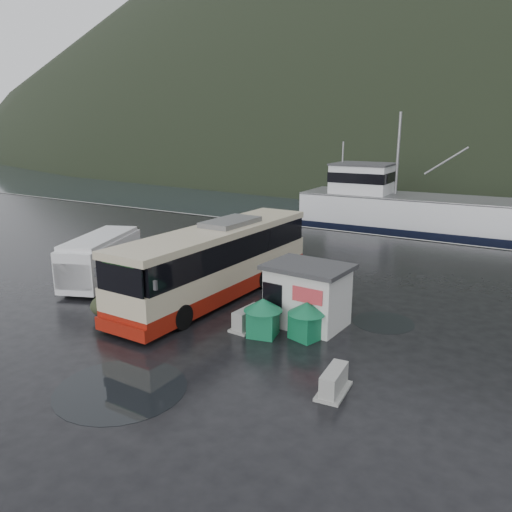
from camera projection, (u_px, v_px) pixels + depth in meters
The scene contains 13 objects.
ground at pixel (182, 312), 21.88m from camera, with size 160.00×160.00×0.00m, color black.
harbor_water at pixel (494, 163), 112.76m from camera, with size 300.00×180.00×0.02m, color black.
quay_edge at pixel (349, 232), 38.40m from camera, with size 160.00×0.60×1.50m, color #999993.
coach_bus at pixel (219, 295), 24.04m from camera, with size 3.14×12.61×3.57m, color #C6B795, non-canonical shape.
white_van at pixel (103, 282), 26.12m from camera, with size 2.05×5.96×2.49m, color silver, non-canonical shape.
waste_bin_left at pixel (263, 335), 19.42m from camera, with size 1.08×1.08×1.51m, color #126941, non-canonical shape.
waste_bin_right at pixel (306, 338), 19.16m from camera, with size 1.05×1.05×1.47m, color #126941, non-canonical shape.
dome_tent at pixel (125, 314), 21.60m from camera, with size 2.12×2.97×1.17m, color #2B321E, non-canonical shape.
ticket_kiosk at pixel (307, 324), 20.52m from camera, with size 3.25×2.46×2.54m, color silver, non-canonical shape.
jersey_barrier_a at pixel (248, 328), 20.13m from camera, with size 0.83×1.66×0.83m, color #999993, non-canonical shape.
jersey_barrier_b at pixel (333, 392), 15.24m from camera, with size 0.77×1.54×0.77m, color #999993, non-canonical shape.
fishing_trawler at pixel (428, 219), 43.79m from camera, with size 26.39×5.78×10.55m, color silver, non-canonical shape.
puddles at pixel (167, 362), 17.22m from camera, with size 15.91×12.88×0.01m.
Camera 1 is at (13.49, -15.85, 7.88)m, focal length 35.00 mm.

